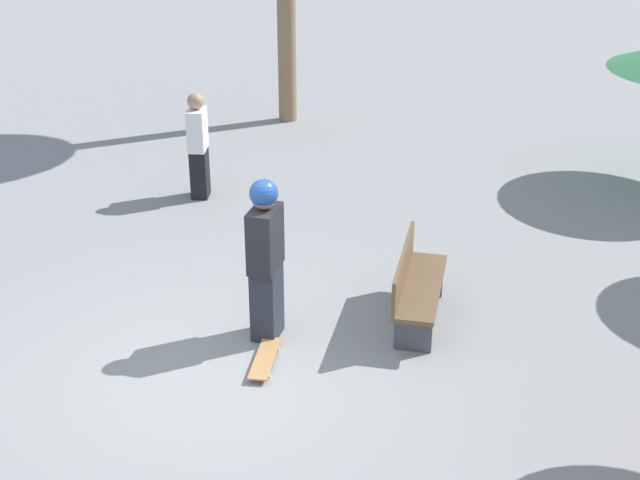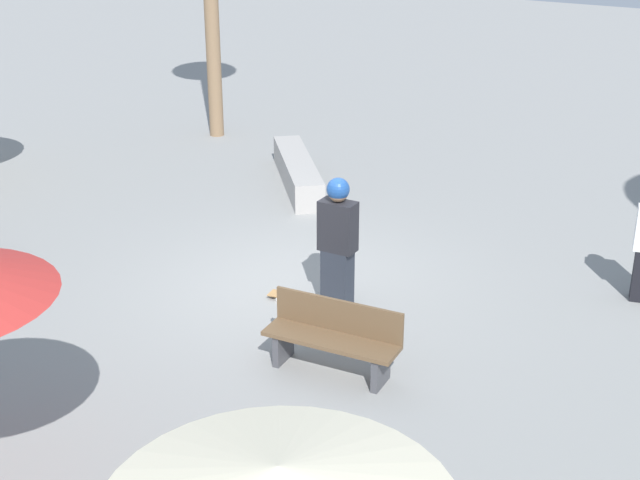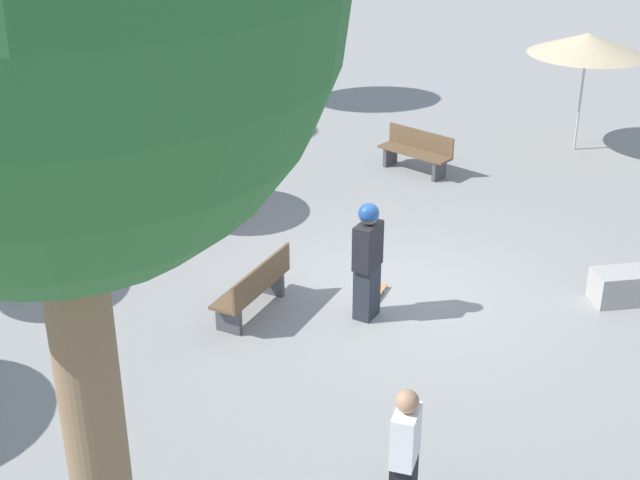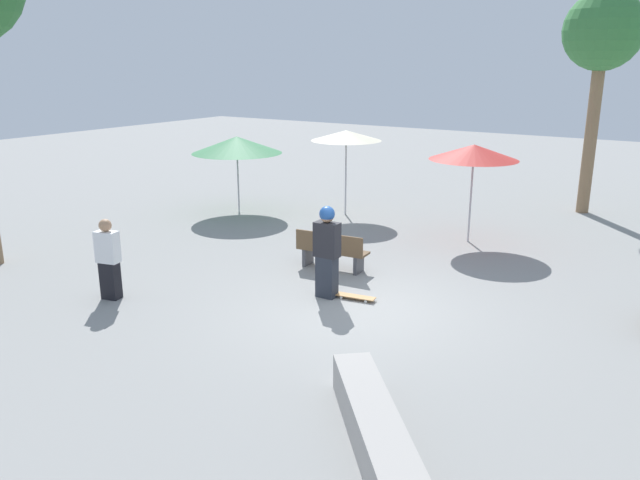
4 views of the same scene
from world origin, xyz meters
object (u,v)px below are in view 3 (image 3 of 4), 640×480
Objects in this scene: shade_umbrella_tan at (588,44)px; palm_tree_right at (38,6)px; bench_near at (254,288)px; bystander_watching at (405,456)px; bench_far at (416,152)px; skater_main at (368,257)px; shade_umbrella_red at (132,99)px; skateboard at (373,295)px.

shade_umbrella_tan is 16.68m from palm_tree_right.
bench_near is 1.04× the size of bystander_watching.
bench_near is 9.95m from shade_umbrella_tan.
bench_far is 10.15m from bystander_watching.
shade_umbrella_tan is at bearing -4.37° from skater_main.
bench_near is at bearing 65.14° from shade_umbrella_red.
bench_far is 14.88m from palm_tree_right.
bench_near is 0.63× the size of shade_umbrella_tan.
shade_umbrella_tan reaches higher than skateboard.
shade_umbrella_tan reaches higher than shade_umbrella_red.
skater_main is at bearing -2.52° from shade_umbrella_tan.
shade_umbrella_red reaches higher than skater_main.
skateboard is at bearing -162.44° from palm_tree_right.
skater_main reaches higher than bench_near.
palm_tree_right is 4.69× the size of bystander_watching.
palm_tree_right is at bearing -164.28° from skater_main.
shade_umbrella_red is at bearing -134.18° from bystander_watching.
palm_tree_right is (7.38, 2.34, 4.96)m from skater_main.
bystander_watching reaches higher than bench_near.
bench_far is at bearing 146.38° from shade_umbrella_red.
skateboard is 0.32× the size of shade_umbrella_tan.
bench_far is at bearing -0.20° from bench_near.
bystander_watching is at bearing -179.92° from palm_tree_right.
bench_near and bench_far have the same top height.
bystander_watching is at bearing 125.48° from bench_far.
shade_umbrella_tan reaches higher than bystander_watching.
shade_umbrella_tan is (-9.59, 1.83, 1.92)m from bench_near.
palm_tree_right is (7.91, 2.50, 5.87)m from skateboard.
skater_main reaches higher than skateboard.
bystander_watching is (-3.95, -0.01, -5.14)m from palm_tree_right.
skateboard is 0.50× the size of bench_near.
shade_umbrella_tan reaches higher than skater_main.
palm_tree_right is (8.33, 7.53, 3.67)m from shade_umbrella_red.
bench_near is 9.38m from palm_tree_right.
bench_near is at bearing -10.81° from shade_umbrella_tan.
skater_main reaches higher than bystander_watching.
skater_main is 5.44m from shade_umbrella_red.
shade_umbrella_red is 0.33× the size of palm_tree_right.
shade_umbrella_tan is at bearing -117.99° from bench_far.
skateboard is 0.11× the size of palm_tree_right.
bench_far is at bearing 17.45° from skater_main.
palm_tree_right reaches higher than bystander_watching.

